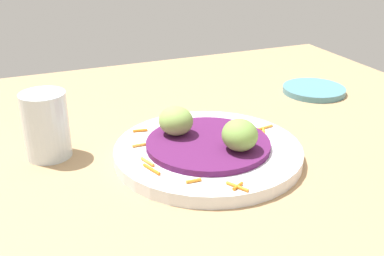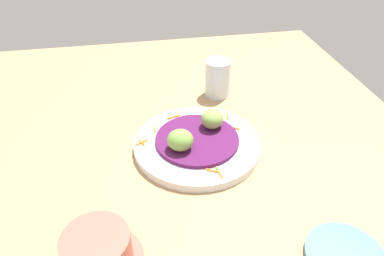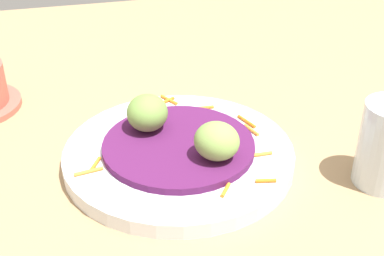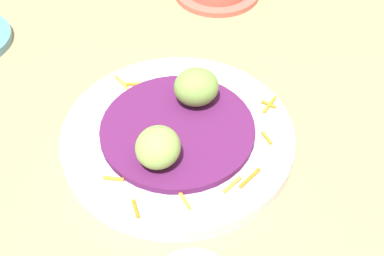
{
  "view_description": "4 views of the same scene",
  "coord_description": "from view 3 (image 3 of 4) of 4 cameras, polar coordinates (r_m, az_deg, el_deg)",
  "views": [
    {
      "loc": [
        47.56,
        -21.43,
        32.83
      ],
      "look_at": [
        -7.03,
        1.31,
        6.43
      ],
      "focal_mm": 44.24,
      "sensor_mm": 36.0,
      "label": 1
    },
    {
      "loc": [
        5.8,
        61.02,
        50.0
      ],
      "look_at": [
        -4.95,
        2.61,
        6.73
      ],
      "focal_mm": 33.99,
      "sensor_mm": 36.0,
      "label": 2
    },
    {
      "loc": [
        -54.48,
        14.26,
        36.49
      ],
      "look_at": [
        -6.44,
        1.84,
        6.56
      ],
      "focal_mm": 49.2,
      "sensor_mm": 36.0,
      "label": 3
    },
    {
      "loc": [
        -24.15,
        -33.65,
        48.3
      ],
      "look_at": [
        -4.69,
        2.12,
        4.91
      ],
      "focal_mm": 50.99,
      "sensor_mm": 36.0,
      "label": 4
    }
  ],
  "objects": [
    {
      "name": "carrot_garnish",
      "position": [
        0.61,
        0.56,
        -1.21
      ],
      "size": [
        22.62,
        21.93,
        0.4
      ],
      "color": "orange",
      "rests_on": "main_plate"
    },
    {
      "name": "main_plate",
      "position": [
        0.6,
        -1.45,
        -2.93
      ],
      "size": [
        26.12,
        26.12,
        1.74
      ],
      "primitive_type": "cylinder",
      "color": "silver",
      "rests_on": "table_surface"
    },
    {
      "name": "guac_scoop_left",
      "position": [
        0.55,
        2.21,
        -1.49
      ],
      "size": [
        6.78,
        6.77,
        4.09
      ],
      "primitive_type": "ellipsoid",
      "rotation": [
        0.0,
        0.0,
        3.91
      ],
      "color": "#84A851",
      "rests_on": "cabbage_bed"
    },
    {
      "name": "guac_scoop_center",
      "position": [
        0.61,
        -4.87,
        1.66
      ],
      "size": [
        6.08,
        5.8,
        4.19
      ],
      "primitive_type": "ellipsoid",
      "rotation": [
        0.0,
        0.0,
        1.35
      ],
      "color": "#759E47",
      "rests_on": "cabbage_bed"
    },
    {
      "name": "cabbage_bed",
      "position": [
        0.59,
        -1.46,
        -1.9
      ],
      "size": [
        17.22,
        17.22,
        0.84
      ],
      "primitive_type": "cylinder",
      "color": "#51194C",
      "rests_on": "main_plate"
    },
    {
      "name": "table_surface",
      "position": [
        0.67,
        0.14,
        -1.12
      ],
      "size": [
        110.0,
        110.0,
        2.0
      ],
      "primitive_type": "cube",
      "color": "tan",
      "rests_on": "ground"
    }
  ]
}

